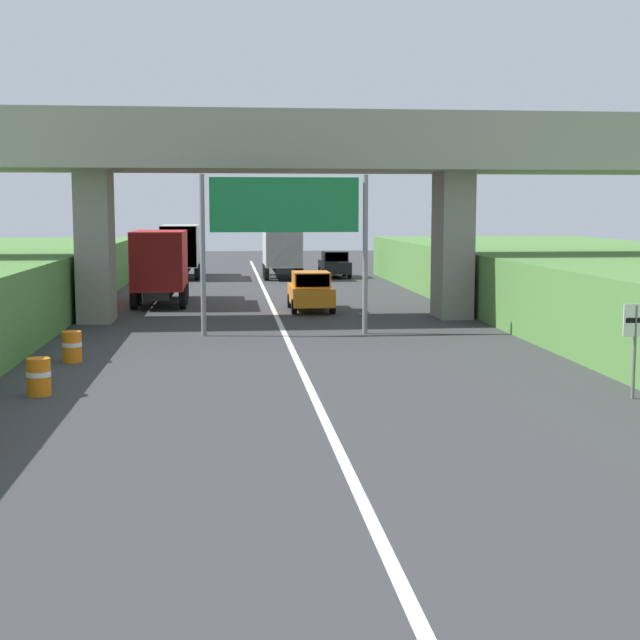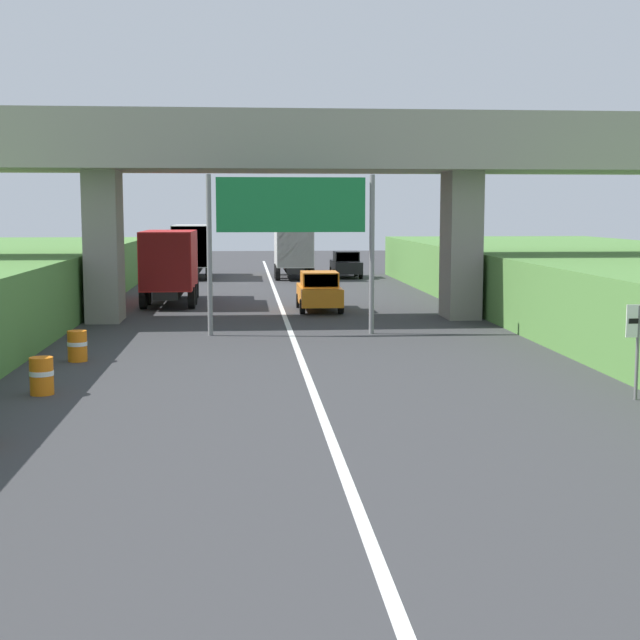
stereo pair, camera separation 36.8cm
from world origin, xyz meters
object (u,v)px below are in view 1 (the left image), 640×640
Objects in this scene: overhead_highway_sign at (285,216)px; truck_red at (161,263)px; construction_barrel_3 at (39,376)px; construction_barrel_4 at (72,346)px; car_black at (335,264)px; truck_yellow at (281,248)px; car_orange at (311,291)px; speed_limit_sign at (635,336)px; truck_blue at (181,248)px.

overhead_highway_sign reaches higher than truck_red.
construction_barrel_4 is (-0.02, 4.83, 0.00)m from construction_barrel_3.
construction_barrel_3 and construction_barrel_4 have the same top height.
overhead_highway_sign is at bearing -100.32° from car_black.
truck_yellow is 1.78× the size of car_black.
construction_barrel_3 is at bearing -89.72° from construction_barrel_4.
construction_barrel_3 is (-6.49, -10.04, -3.72)m from overhead_highway_sign.
car_orange is at bearing -28.36° from truck_red.
speed_limit_sign reaches higher than construction_barrel_4.
truck_blue reaches higher than car_black.
truck_yellow reaches higher than car_black.
truck_red is at bearing -122.12° from car_black.
overhead_highway_sign is 6.53× the size of construction_barrel_4.
overhead_highway_sign reaches higher than speed_limit_sign.
construction_barrel_3 is (-1.40, -21.31, -1.47)m from truck_red.
truck_red is 18.95m from car_black.
speed_limit_sign is (7.40, -11.81, -2.70)m from overhead_highway_sign.
truck_red is 16.61m from construction_barrel_4.
speed_limit_sign is 41.67m from truck_blue.
truck_blue is 33.25m from construction_barrel_4.
truck_red is 1.00× the size of truck_blue.
speed_limit_sign is 20.32m from car_orange.
car_orange is at bearing 57.74° from construction_barrel_4.
truck_red is 8.11× the size of construction_barrel_4.
car_black is at bearing -3.83° from truck_blue.
truck_blue is 38.07m from construction_barrel_3.
construction_barrel_4 is (-11.48, -32.51, -0.40)m from car_black.
truck_yellow is at bearing 98.58° from speed_limit_sign.
truck_blue is (0.09, 16.69, 0.00)m from truck_red.
car_black is 39.06m from construction_barrel_3.
overhead_highway_sign is 12.57m from truck_red.
overhead_highway_sign is 27.95m from car_black.
overhead_highway_sign reaches higher than truck_yellow.
construction_barrel_4 is (-8.00, -32.59, -1.47)m from truck_yellow.
car_orange is (6.70, -3.62, -1.08)m from truck_red.
truck_red is at bearing 85.07° from construction_barrel_4.
car_black is 4.56× the size of construction_barrel_4.
overhead_highway_sign is at bearing 122.07° from speed_limit_sign.
truck_blue is 8.11× the size of construction_barrel_3.
car_orange is (6.61, -20.31, -1.08)m from truck_blue.
car_orange is (0.12, -19.72, -1.08)m from truck_yellow.
speed_limit_sign is 14.04m from construction_barrel_3.
car_black is 19.93m from car_orange.
truck_red is at bearing 118.41° from speed_limit_sign.
truck_yellow is (1.49, 27.38, -2.24)m from overhead_highway_sign.
construction_barrel_3 is (-11.46, -37.34, -0.40)m from car_black.
car_orange is 15.22m from construction_barrel_4.
truck_blue is at bearing 87.40° from construction_barrel_4.
construction_barrel_4 is (-6.51, -5.21, -3.72)m from overhead_highway_sign.
overhead_highway_sign reaches higher than car_black.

